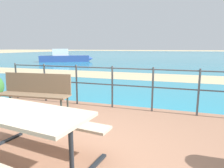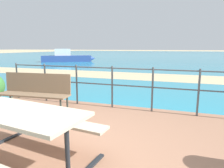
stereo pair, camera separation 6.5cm
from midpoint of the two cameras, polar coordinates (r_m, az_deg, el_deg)
name	(u,v)px [view 2 (the right image)]	position (r m, az deg, el deg)	size (l,w,h in m)	color
ground_plane	(57,158)	(3.08, -14.78, -19.86)	(240.00, 240.00, 0.00)	tan
patio_paving	(57,156)	(3.06, -14.81, -19.38)	(6.40, 5.20, 0.06)	#996B51
sea_water	(173,55)	(42.24, 17.05, 7.89)	(90.00, 90.00, 0.01)	teal
beach_strip	(149,77)	(10.77, 10.62, 2.08)	(54.00, 2.77, 0.01)	tan
picnic_table	(12,124)	(2.65, -26.04, -10.35)	(2.01, 1.67, 0.77)	#BCAD93
park_bench	(35,90)	(4.80, -20.76, -1.50)	(1.68, 0.55, 0.90)	#7A6047
railing_fence	(112,82)	(4.89, 0.43, 0.55)	(5.94, 0.04, 1.03)	#4C5156
boat_near	(67,57)	(22.36, -12.74, 7.47)	(5.36, 3.63, 1.39)	#2D478C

